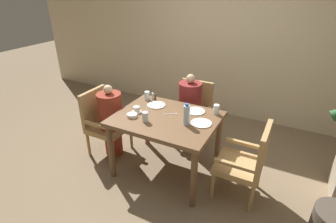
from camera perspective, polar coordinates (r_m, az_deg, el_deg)
The scene contains 20 objects.
ground_plane at distance 3.50m, azimuth -0.36°, elevation -12.45°, with size 16.00×16.00×0.00m, color #7A664C.
wall_back at distance 4.62m, azimuth 11.44°, elevation 16.03°, with size 8.00×0.06×2.80m.
dining_table at distance 3.12m, azimuth -0.40°, elevation -2.85°, with size 1.19×0.94×0.77m.
chair_left_side at distance 3.72m, azimuth -13.88°, elevation -1.92°, with size 0.49×0.49×0.90m.
diner_in_left_chair at distance 3.61m, azimuth -12.24°, elevation -1.79°, with size 0.32×0.32×1.02m.
chair_far_side at distance 3.90m, azimuth 5.46°, elevation 0.19°, with size 0.49×0.49×0.90m.
diner_in_far_chair at distance 3.75m, azimuth 4.68°, elevation 0.38°, with size 0.32×0.32×1.09m.
chair_right_side at distance 2.97m, azimuth 16.85°, elevation -10.20°, with size 0.49×0.49×0.90m.
plate_main_left at distance 3.36m, azimuth -2.56°, elevation 1.42°, with size 0.24×0.24×0.01m.
plate_main_right at distance 2.95m, azimuth 7.24°, elevation -2.53°, with size 0.24×0.24×0.01m.
plate_dessert_center at distance 3.21m, azimuth 5.97°, elevation 0.08°, with size 0.24×0.24×0.01m.
teacup_with_saucer at distance 3.20m, azimuth -6.87°, elevation 0.43°, with size 0.12×0.12×0.07m.
bowl_small at distance 3.10m, azimuth -7.83°, elevation -0.83°, with size 0.12×0.12×0.04m.
water_bottle at distance 2.87m, azimuth 4.05°, elevation -0.75°, with size 0.07×0.07×0.25m.
glass_tall_near at distance 2.96m, azimuth -5.01°, elevation -1.18°, with size 0.07×0.07×0.12m.
glass_tall_mid at distance 3.17m, azimuth 10.46°, elevation 0.45°, with size 0.07×0.07×0.12m.
glass_tall_far at distance 3.50m, azimuth -4.58°, elevation 3.44°, with size 0.07×0.07×0.12m.
salt_shaker at distance 3.53m, azimuth -3.36°, elevation 3.37°, with size 0.03×0.03×0.09m.
pepper_shaker at distance 3.51m, azimuth -2.81°, elevation 3.23°, with size 0.03×0.03×0.08m.
fork_beside_plate at distance 3.14m, azimuth 0.80°, elevation -0.52°, with size 0.15×0.12×0.00m.
Camera 1 is at (1.27, -2.41, 2.20)m, focal length 28.00 mm.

